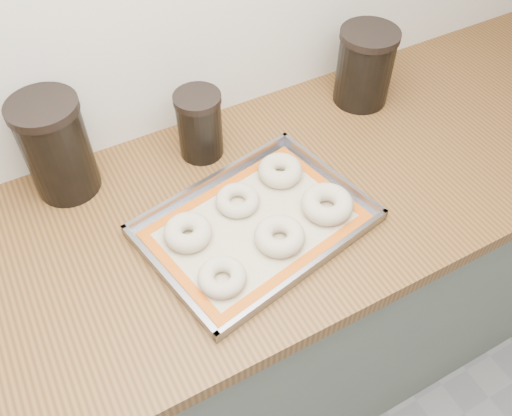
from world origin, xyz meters
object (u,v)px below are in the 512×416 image
bagel_back_left (188,232)px  canister_right (365,67)px  bagel_front_left (222,277)px  bagel_front_mid (280,236)px  baking_tray (256,224)px  bagel_front_right (327,204)px  bagel_back_mid (238,200)px  bagel_back_right (280,170)px  canister_mid (200,125)px  canister_left (57,147)px

bagel_back_left → canister_right: size_ratio=0.51×
bagel_front_left → bagel_front_mid: (0.15, 0.03, 0.00)m
bagel_front_left → canister_right: canister_right is taller
baking_tray → bagel_front_right: bearing=-13.2°
bagel_front_left → bagel_back_mid: (0.12, 0.16, -0.00)m
bagel_front_left → bagel_front_mid: bagel_front_mid is taller
bagel_back_mid → bagel_front_mid: bearing=-77.5°
baking_tray → bagel_back_right: bagel_back_right is taller
bagel_back_mid → canister_mid: bearing=88.3°
bagel_front_left → canister_left: 0.46m
bagel_front_mid → canister_mid: 0.34m
bagel_back_mid → canister_mid: (0.01, 0.20, 0.06)m
bagel_front_right → canister_right: size_ratio=0.57×
bagel_back_mid → canister_right: canister_right is taller
bagel_back_right → canister_left: bearing=154.4°
bagel_front_mid → canister_right: (0.43, 0.32, 0.08)m
canister_left → canister_right: bearing=-3.9°
canister_left → canister_right: 0.77m
bagel_front_right → canister_right: bearing=44.4°
canister_right → bagel_back_left: bearing=-159.7°
bagel_back_right → bagel_back_left: bearing=-165.9°
bagel_front_left → bagel_front_mid: 0.15m
bagel_back_mid → canister_left: (-0.31, 0.24, 0.10)m
bagel_back_right → canister_mid: bearing=125.7°
canister_right → bagel_front_mid: bearing=-143.6°
bagel_back_right → canister_right: canister_right is taller
bagel_front_right → canister_mid: (-0.16, 0.30, 0.06)m
baking_tray → bagel_front_left: size_ratio=5.38×
bagel_front_mid → canister_mid: size_ratio=0.63×
bagel_front_right → bagel_back_right: bearing=105.1°
canister_left → canister_mid: bearing=-7.3°
bagel_back_left → canister_right: 0.64m
canister_left → canister_mid: (0.31, -0.04, -0.03)m
baking_tray → canister_mid: size_ratio=3.10×
bagel_back_mid → canister_mid: 0.21m
bagel_front_left → bagel_back_left: (-0.01, 0.13, 0.00)m
canister_left → bagel_front_left: bearing=-65.0°
bagel_front_right → baking_tray: bearing=166.8°
canister_mid → bagel_back_right: bearing=-54.3°
bagel_front_mid → canister_right: size_ratio=0.53×
bagel_front_left → canister_mid: canister_mid is taller
baking_tray → bagel_front_mid: 0.07m
baking_tray → bagel_front_mid: bagel_front_mid is taller
bagel_back_mid → canister_left: size_ratio=0.41×
bagel_back_left → bagel_back_right: size_ratio=0.99×
canister_mid → bagel_back_left: bearing=-120.8°
bagel_front_left → canister_right: bearing=31.2°
bagel_front_mid → canister_left: size_ratio=0.45×
baking_tray → bagel_back_left: 0.15m
bagel_back_right → bagel_back_mid: bearing=-165.8°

